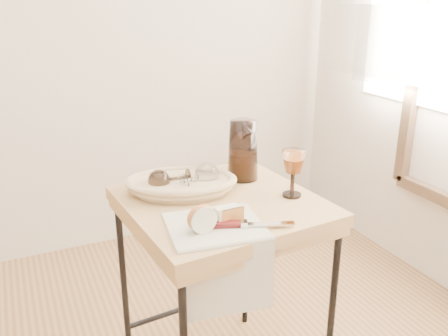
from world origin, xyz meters
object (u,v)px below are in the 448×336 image
bread_basket (182,186)px  wine_goblet (293,173)px  tea_towel (215,225)px  table_knife (247,223)px  side_table (222,298)px  pitcher (243,150)px  goblet_lying_a (172,179)px  apple_half (201,218)px  goblet_lying_b (197,177)px

bread_basket → wine_goblet: (0.33, -0.19, 0.06)m
tea_towel → table_knife: (0.08, -0.05, 0.01)m
side_table → tea_towel: (-0.10, -0.17, 0.39)m
table_knife → pitcher: bearing=85.7°
bread_basket → goblet_lying_a: goblet_lying_a is taller
tea_towel → table_knife: 0.10m
bread_basket → apple_half: bearing=-79.4°
table_knife → bread_basket: bearing=124.5°
bread_basket → wine_goblet: bearing=-9.1°
bread_basket → side_table: bearing=-28.3°
tea_towel → goblet_lying_b: goblet_lying_b is taller
goblet_lying_a → goblet_lying_b: 0.09m
wine_goblet → table_knife: bearing=-149.3°
pitcher → side_table: bearing=-155.5°
side_table → wine_goblet: (0.23, -0.07, 0.48)m
side_table → table_knife: 0.46m
tea_towel → goblet_lying_b: 0.27m
goblet_lying_a → goblet_lying_b: (0.08, -0.04, 0.00)m
goblet_lying_a → table_knife: 0.37m
goblet_lying_a → apple_half: bearing=88.6°
side_table → tea_towel: tea_towel is taller
side_table → apple_half: 0.50m
side_table → table_knife: table_knife is taller
goblet_lying_b → table_knife: (0.03, -0.31, -0.04)m
bread_basket → apple_half: apple_half is taller
side_table → tea_towel: size_ratio=2.81×
tea_towel → bread_basket: bearing=98.2°
wine_goblet → pitcher: bearing=109.2°
goblet_lying_a → pitcher: 0.29m
side_table → wine_goblet: size_ratio=4.71×
tea_towel → bread_basket: bread_basket is taller
tea_towel → wine_goblet: (0.33, 0.10, 0.08)m
apple_half → table_knife: bearing=-17.5°
apple_half → table_knife: apple_half is taller
goblet_lying_a → pitcher: size_ratio=0.48×
apple_half → table_knife: 0.14m
side_table → apple_half: apple_half is taller
tea_towel → wine_goblet: size_ratio=1.68×
goblet_lying_a → apple_half: size_ratio=1.46×
goblet_lying_b → tea_towel: bearing=-119.5°
side_table → wine_goblet: 0.53m
pitcher → table_knife: bearing=-134.5°
tea_towel → pitcher: 0.42m
pitcher → wine_goblet: bearing=-90.3°
table_knife → goblet_lying_b: bearing=116.5°
pitcher → goblet_lying_b: bearing=175.9°
pitcher → apple_half: 0.46m
pitcher → apple_half: pitcher is taller
goblet_lying_a → pitcher: bearing=-173.5°
wine_goblet → apple_half: size_ratio=1.92×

